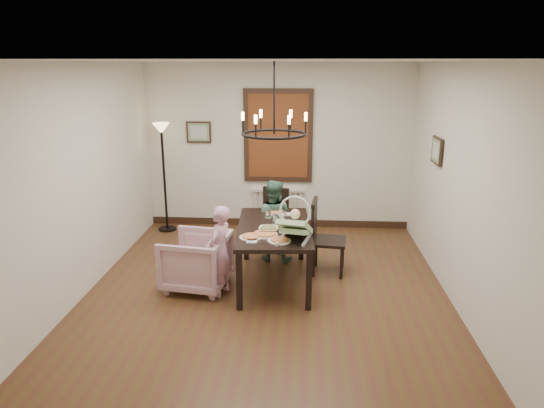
# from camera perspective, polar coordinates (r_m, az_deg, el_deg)

# --- Properties ---
(room_shell) EXTENTS (4.51, 5.00, 2.81)m
(room_shell) POSITION_cam_1_polar(r_m,az_deg,el_deg) (6.19, -0.33, 3.41)
(room_shell) COLOR #502B1B
(room_shell) RESTS_ON ground
(dining_table) EXTENTS (1.03, 1.70, 0.77)m
(dining_table) POSITION_cam_1_polar(r_m,az_deg,el_deg) (6.23, 0.23, -3.38)
(dining_table) COLOR black
(dining_table) RESTS_ON room_shell
(chair_far) EXTENTS (0.52, 0.52, 0.95)m
(chair_far) POSITION_cam_1_polar(r_m,az_deg,el_deg) (7.40, -0.03, -1.88)
(chair_far) COLOR black
(chair_far) RESTS_ON room_shell
(chair_right) EXTENTS (0.50, 0.50, 1.03)m
(chair_right) POSITION_cam_1_polar(r_m,az_deg,el_deg) (6.61, 6.72, -3.85)
(chair_right) COLOR black
(chair_right) RESTS_ON room_shell
(armchair) EXTENTS (0.90, 0.88, 0.72)m
(armchair) POSITION_cam_1_polar(r_m,az_deg,el_deg) (6.27, -8.92, -6.64)
(armchair) COLOR #CF9EB0
(armchair) RESTS_ON room_shell
(elderly_woman) EXTENTS (0.32, 0.40, 0.95)m
(elderly_woman) POSITION_cam_1_polar(r_m,az_deg,el_deg) (6.00, -6.13, -6.39)
(elderly_woman) COLOR #C78CA1
(elderly_woman) RESTS_ON room_shell
(seated_man) EXTENTS (0.53, 0.44, 0.99)m
(seated_man) POSITION_cam_1_polar(r_m,az_deg,el_deg) (7.00, 0.08, -2.77)
(seated_man) COLOR #416D56
(seated_man) RESTS_ON room_shell
(baby_bouncer) EXTENTS (0.50, 0.62, 0.36)m
(baby_bouncer) POSITION_cam_1_polar(r_m,az_deg,el_deg) (5.70, 2.70, -2.47)
(baby_bouncer) COLOR #B9EAA1
(baby_bouncer) RESTS_ON dining_table
(salad_bowl) EXTENTS (0.29, 0.29, 0.07)m
(salad_bowl) POSITION_cam_1_polar(r_m,az_deg,el_deg) (5.98, -0.41, -2.99)
(salad_bowl) COLOR white
(salad_bowl) RESTS_ON dining_table
(pizza_platter) EXTENTS (0.30, 0.30, 0.04)m
(pizza_platter) POSITION_cam_1_polar(r_m,az_deg,el_deg) (5.87, -0.80, -3.54)
(pizza_platter) COLOR tan
(pizza_platter) RESTS_ON dining_table
(drinking_glass) EXTENTS (0.08, 0.08, 0.15)m
(drinking_glass) POSITION_cam_1_polar(r_m,az_deg,el_deg) (6.20, 0.40, -1.90)
(drinking_glass) COLOR silver
(drinking_glass) RESTS_ON dining_table
(window_blinds) EXTENTS (1.00, 0.03, 1.40)m
(window_blinds) POSITION_cam_1_polar(r_m,az_deg,el_deg) (8.21, 0.73, 8.01)
(window_blinds) COLOR brown
(window_blinds) RESTS_ON room_shell
(radiator) EXTENTS (0.92, 0.12, 0.62)m
(radiator) POSITION_cam_1_polar(r_m,az_deg,el_deg) (8.49, 0.71, -0.34)
(radiator) COLOR silver
(radiator) RESTS_ON room_shell
(picture_back) EXTENTS (0.42, 0.03, 0.36)m
(picture_back) POSITION_cam_1_polar(r_m,az_deg,el_deg) (8.39, -8.61, 8.36)
(picture_back) COLOR black
(picture_back) RESTS_ON room_shell
(picture_right) EXTENTS (0.03, 0.42, 0.36)m
(picture_right) POSITION_cam_1_polar(r_m,az_deg,el_deg) (6.88, 18.80, 5.97)
(picture_right) COLOR black
(picture_right) RESTS_ON room_shell
(floor_lamp) EXTENTS (0.30, 0.30, 1.80)m
(floor_lamp) POSITION_cam_1_polar(r_m,az_deg,el_deg) (8.35, -12.55, 2.88)
(floor_lamp) COLOR black
(floor_lamp) RESTS_ON room_shell
(chandelier) EXTENTS (0.80, 0.80, 0.04)m
(chandelier) POSITION_cam_1_polar(r_m,az_deg,el_deg) (5.93, 0.25, 8.24)
(chandelier) COLOR black
(chandelier) RESTS_ON room_shell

